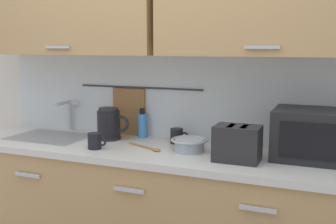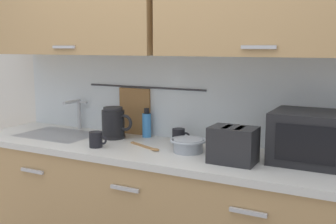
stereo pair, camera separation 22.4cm
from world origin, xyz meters
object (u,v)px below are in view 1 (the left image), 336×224
mixing_bowl (189,144)px  mug_by_kettle (177,136)px  mug_near_sink (95,141)px  toaster (237,143)px  microwave (318,135)px  electric_kettle (109,124)px  wooden_spoon (148,148)px  dish_soap_bottle (142,125)px

mixing_bowl → mug_by_kettle: (-0.14, 0.16, 0.00)m
mug_near_sink → toaster: toaster is taller
microwave → mixing_bowl: 0.70m
electric_kettle → mixing_bowl: (0.59, -0.10, -0.06)m
mug_near_sink → wooden_spoon: (0.29, 0.12, -0.04)m
mug_near_sink → mug_by_kettle: same height
electric_kettle → mug_by_kettle: size_ratio=1.89×
microwave → wooden_spoon: (-0.94, -0.14, -0.13)m
mixing_bowl → wooden_spoon: size_ratio=0.81×
wooden_spoon → electric_kettle: bearing=158.3°
mug_near_sink → toaster: size_ratio=0.47×
dish_soap_bottle → wooden_spoon: bearing=-58.0°
electric_kettle → dish_soap_bottle: (0.18, 0.13, -0.01)m
toaster → mug_by_kettle: bearing=150.2°
wooden_spoon → mixing_bowl: bearing=8.1°
mixing_bowl → wooden_spoon: mixing_bowl is taller
dish_soap_bottle → mug_near_sink: dish_soap_bottle is taller
dish_soap_bottle → mug_near_sink: 0.41m
mixing_bowl → mug_by_kettle: bearing=130.5°
microwave → mixing_bowl: (-0.69, -0.10, -0.09)m
microwave → dish_soap_bottle: bearing=173.3°
microwave → dish_soap_bottle: (-1.11, 0.13, -0.05)m
microwave → toaster: size_ratio=1.80×
toaster → mug_by_kettle: (-0.44, 0.25, -0.05)m
mug_near_sink → dish_soap_bottle: bearing=72.2°
microwave → wooden_spoon: microwave is taller
microwave → electric_kettle: microwave is taller
electric_kettle → mug_by_kettle: 0.46m
electric_kettle → mug_near_sink: electric_kettle is taller
electric_kettle → mixing_bowl: 0.60m
mixing_bowl → microwave: bearing=8.4°
electric_kettle → toaster: electric_kettle is taller
mug_near_sink → toaster: bearing=4.6°
dish_soap_bottle → microwave: bearing=-6.7°
microwave → electric_kettle: (-1.28, -0.00, -0.03)m
wooden_spoon → mug_by_kettle: bearing=61.0°
electric_kettle → wooden_spoon: bearing=-21.7°
mug_by_kettle → mug_near_sink: bearing=-141.6°
wooden_spoon → mug_near_sink: bearing=-157.7°
mixing_bowl → toaster: (0.30, -0.09, 0.05)m
mug_near_sink → mug_by_kettle: (0.40, 0.32, 0.00)m
microwave → toaster: bearing=-154.0°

